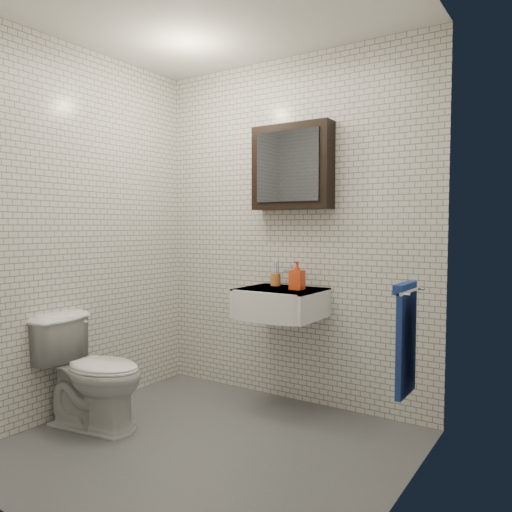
% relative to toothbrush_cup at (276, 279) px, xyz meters
% --- Properties ---
extents(ground, '(2.20, 2.00, 0.01)m').
position_rel_toothbrush_cup_xyz_m(ground, '(0.07, -0.90, -0.90)').
color(ground, '#505358').
rests_on(ground, ground).
extents(room_shell, '(2.22, 2.02, 2.51)m').
position_rel_toothbrush_cup_xyz_m(room_shell, '(0.07, -0.90, 0.57)').
color(room_shell, silver).
rests_on(room_shell, ground).
extents(washbasin, '(0.55, 0.50, 0.20)m').
position_rel_toothbrush_cup_xyz_m(washbasin, '(0.12, -0.17, -0.14)').
color(washbasin, white).
rests_on(washbasin, room_shell).
extents(faucet, '(0.06, 0.20, 0.15)m').
position_rel_toothbrush_cup_xyz_m(faucet, '(0.12, 0.03, 0.02)').
color(faucet, silver).
rests_on(faucet, washbasin).
extents(mirror_cabinet, '(0.60, 0.15, 0.60)m').
position_rel_toothbrush_cup_xyz_m(mirror_cabinet, '(0.12, 0.02, 0.80)').
color(mirror_cabinet, black).
rests_on(mirror_cabinet, room_shell).
extents(towel_rail, '(0.09, 0.30, 0.58)m').
position_rel_toothbrush_cup_xyz_m(towel_rail, '(1.11, -0.55, -0.18)').
color(towel_rail, silver).
rests_on(towel_rail, room_shell).
extents(toothbrush_cup, '(0.09, 0.09, 0.20)m').
position_rel_toothbrush_cup_xyz_m(toothbrush_cup, '(0.00, 0.00, 0.00)').
color(toothbrush_cup, '#CB7032').
rests_on(toothbrush_cup, washbasin).
extents(soap_bottle, '(0.09, 0.09, 0.19)m').
position_rel_toothbrush_cup_xyz_m(soap_bottle, '(0.24, -0.12, 0.05)').
color(soap_bottle, orange).
rests_on(soap_bottle, washbasin).
extents(toilet, '(0.75, 0.50, 0.72)m').
position_rel_toothbrush_cup_xyz_m(toilet, '(-0.72, -1.05, -0.54)').
color(toilet, white).
rests_on(toilet, ground).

